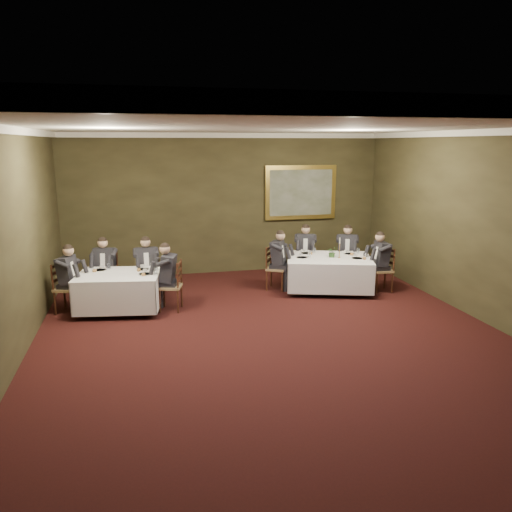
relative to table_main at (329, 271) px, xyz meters
name	(u,v)px	position (x,y,z in m)	size (l,w,h in m)	color
ground	(280,346)	(-1.94, -2.82, -0.45)	(10.00, 10.00, 0.00)	black
ceiling	(282,126)	(-1.94, -2.82, 3.05)	(8.00, 10.00, 0.10)	silver
back_wall	(226,204)	(-1.94, 2.18, 1.30)	(8.00, 0.10, 3.50)	#2E2917
front_wall	(504,393)	(-1.94, -7.82, 1.30)	(8.00, 0.10, 3.50)	#2E2917
left_wall	(4,254)	(-5.94, -2.82, 1.30)	(0.10, 10.00, 3.50)	#2E2917
right_wall	(501,231)	(2.06, -2.82, 1.30)	(0.10, 10.00, 3.50)	#2E2917
crown_molding	(282,130)	(-1.94, -2.82, 2.99)	(8.00, 10.00, 0.12)	white
table_main	(329,271)	(0.00, 0.00, 0.00)	(2.20, 1.90, 0.67)	#311A0D
table_second	(119,289)	(-4.54, -0.42, 0.00)	(1.77, 1.45, 0.67)	#311A0D
chair_main_backleft	(305,267)	(-0.20, 1.07, -0.17)	(0.55, 0.54, 1.00)	#967A4C
diner_main_backleft	(305,258)	(-0.20, 1.05, 0.06)	(0.53, 0.58, 1.35)	black
chair_main_backright	(346,268)	(0.76, 0.77, -0.17)	(0.57, 0.56, 1.00)	#967A4C
diner_main_backright	(347,259)	(0.76, 0.76, 0.06)	(0.55, 0.60, 1.35)	black
chair_main_endleft	(276,277)	(-1.13, 0.35, -0.17)	(0.58, 0.59, 1.00)	#967A4C
diner_main_endleft	(277,267)	(-1.12, 0.34, 0.06)	(0.62, 0.59, 1.35)	black
chair_main_endright	(382,279)	(1.13, -0.34, -0.17)	(0.44, 0.46, 1.00)	#967A4C
diner_main_endright	(382,269)	(1.12, -0.34, 0.06)	(0.50, 0.43, 1.35)	black
chair_sec_backleft	(107,286)	(-4.83, 0.46, -0.17)	(0.54, 0.52, 1.00)	#967A4C
diner_sec_backleft	(106,276)	(-4.84, 0.44, 0.06)	(0.51, 0.57, 1.35)	black
chair_sec_backright	(147,285)	(-4.00, 0.32, -0.17)	(0.45, 0.43, 1.00)	#967A4C
diner_sec_backright	(147,275)	(-4.00, 0.31, 0.06)	(0.43, 0.49, 1.35)	black
chair_sec_endright	(171,296)	(-3.55, -0.58, -0.17)	(0.52, 0.54, 1.00)	#967A4C
diner_sec_endright	(170,285)	(-3.56, -0.57, 0.06)	(0.57, 0.51, 1.35)	black
chair_sec_endleft	(68,298)	(-5.54, -0.26, -0.17)	(0.55, 0.56, 1.00)	#967A4C
diner_sec_endleft	(67,287)	(-5.53, -0.26, 0.06)	(0.59, 0.54, 1.35)	black
centerpiece	(332,251)	(0.07, -0.01, 0.44)	(0.23, 0.20, 0.26)	#2D5926
candlestick	(339,250)	(0.20, -0.10, 0.49)	(0.07, 0.07, 0.47)	#BC8339
place_setting_table_main	(308,251)	(-0.31, 0.55, 0.35)	(0.33, 0.31, 0.14)	white
place_setting_table_second	(103,268)	(-4.86, 0.00, 0.35)	(0.33, 0.31, 0.14)	white
painting	(301,192)	(0.00, 2.12, 1.56)	(1.89, 0.09, 1.39)	gold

